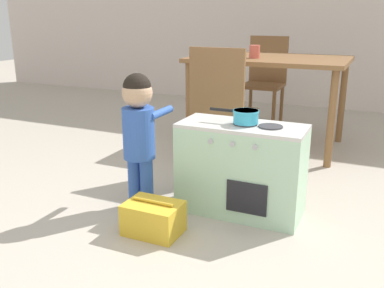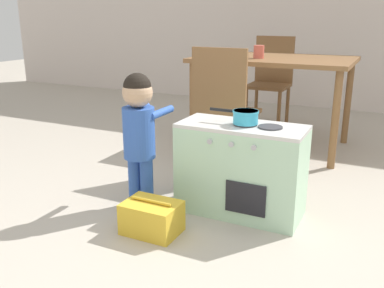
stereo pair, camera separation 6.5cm
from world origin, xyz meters
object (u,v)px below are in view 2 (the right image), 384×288
Objects in this scene: dining_chair_near at (224,107)px; toy_pot at (245,116)px; cup_on_table at (259,52)px; dining_table at (274,68)px; dining_chair_far at (270,79)px; toy_basket at (152,218)px; play_kitchen at (241,169)px; child_figure at (139,124)px.

toy_pot is at bearing -59.50° from dining_chair_near.
cup_on_table is at bearing 104.61° from toy_pot.
dining_table is 1.42× the size of dining_chair_far.
dining_chair_near is 0.70m from cup_on_table.
dining_chair_near reaches higher than toy_basket.
dining_chair_far is (-0.44, 2.11, 0.21)m from play_kitchen.
child_figure reaches higher than toy_pot.
toy_pot is 0.97× the size of toy_basket.
toy_basket is (0.22, -0.25, -0.43)m from child_figure.
toy_pot is at bearing 102.24° from dining_chair_far.
dining_chair_near reaches higher than dining_table.
dining_chair_near reaches higher than cup_on_table.
toy_pot is (0.01, 0.00, 0.31)m from play_kitchen.
cup_on_table is (0.25, 1.42, 0.31)m from child_figure.
dining_chair_far reaches higher than child_figure.
toy_basket is (-0.35, -0.44, -0.49)m from toy_pot.
play_kitchen is 2.17m from dining_chair_far.
play_kitchen is 0.55× the size of dining_table.
play_kitchen is 2.42× the size of toy_basket.
toy_basket is 1.92m from dining_table.
dining_chair_far is at bearing 101.89° from play_kitchen.
child_figure reaches higher than play_kitchen.
toy_pot is 1.40m from dining_table.
toy_pot is 0.60m from child_figure.
play_kitchen is at bearing 101.89° from dining_chair_far.
child_figure is 1.48m from cup_on_table.
toy_basket is 1.14m from dining_chair_near.
toy_pot reaches higher than toy_basket.
child_figure is 1.61m from dining_table.
toy_pot is 1.30m from cup_on_table.
play_kitchen is 0.76m from dining_chair_near.
cup_on_table is (-0.31, 1.24, 0.56)m from play_kitchen.
play_kitchen is at bearing -177.95° from toy_pot.
play_kitchen is 2.49× the size of toy_pot.
toy_basket is at bearing -88.53° from dining_chair_near.
dining_table is 0.78m from dining_chair_near.
dining_table is at bearing 55.87° from cup_on_table.
dining_table reaches higher than play_kitchen.
dining_table is 0.22m from cup_on_table.
toy_pot is 0.31× the size of dining_chair_far.
dining_chair_far is at bearing 107.40° from dining_table.
play_kitchen is 0.64m from child_figure.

